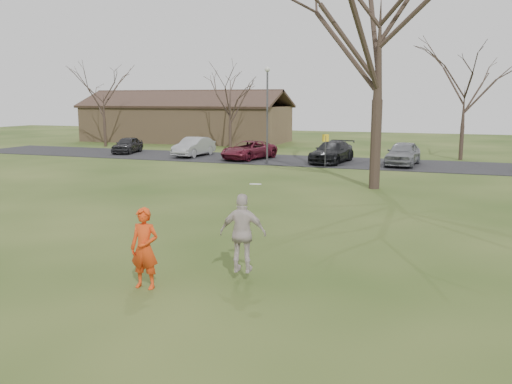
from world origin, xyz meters
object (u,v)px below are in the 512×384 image
car_2 (249,150)px  big_tree (380,38)px  player_defender (145,248)px  building (186,122)px  car_3 (332,152)px  catching_play (243,233)px  lamp_post (267,103)px  car_1 (194,147)px  car_0 (128,145)px  car_4 (403,153)px

car_2 → big_tree: 15.23m
player_defender → building: (-19.05, 38.69, 1.01)m
car_3 → big_tree: (4.13, -9.59, 6.26)m
player_defender → catching_play: bearing=28.4°
catching_play → lamp_post: 23.26m
car_3 → car_1: bearing=-175.3°
car_2 → car_1: bearing=-170.1°
car_0 → building: 12.75m
player_defender → car_1: bearing=111.4°
car_3 → big_tree: size_ratio=0.34×
car_2 → catching_play: 25.68m
catching_play → car_4: bearing=86.4°
car_0 → car_1: (6.00, -0.38, 0.06)m
player_defender → big_tree: big_tree is taller
car_0 → car_3: bearing=-14.5°
car_4 → catching_play: catching_play is taller
car_0 → car_4: bearing=-13.8°
catching_play → car_3: bearing=97.3°
car_1 → catching_play: catching_play is taller
catching_play → car_0: bearing=128.2°
player_defender → car_3: 25.30m
big_tree → car_1: bearing=145.6°
car_2 → car_4: bearing=16.6°
player_defender → car_0: 31.49m
car_3 → lamp_post: lamp_post is taller
car_0 → catching_play: 31.68m
building → car_1: bearing=-60.4°
player_defender → lamp_post: lamp_post is taller
lamp_post → big_tree: (8.00, -7.50, 3.03)m
big_tree → car_3: bearing=113.3°
car_4 → catching_play: 24.20m
car_1 → lamp_post: size_ratio=0.68×
player_defender → lamp_post: 23.93m
car_0 → big_tree: bearing=-38.5°
car_1 → big_tree: bearing=-31.4°
car_2 → lamp_post: bearing=-28.4°
building → car_3: bearing=-36.9°
catching_play → building: size_ratio=0.10×
car_1 → catching_play: size_ratio=1.99×
car_0 → car_3: car_3 is taller
car_2 → big_tree: (10.07, -9.52, 6.32)m
catching_play → lamp_post: (-6.97, 22.02, 2.81)m
car_1 → building: size_ratio=0.21×
car_1 → car_3: same height
lamp_post → big_tree: bearing=-43.2°
car_2 → car_4: 10.54m
car_0 → catching_play: size_ratio=1.74×
building → lamp_post: 20.99m
car_4 → catching_play: size_ratio=2.08×
car_0 → car_1: bearing=-15.4°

